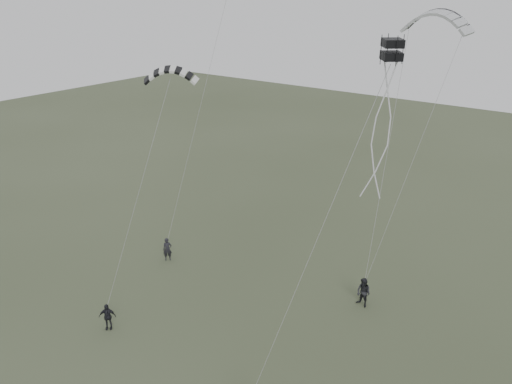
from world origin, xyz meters
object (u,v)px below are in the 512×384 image
Objects in this scene: flyer_center at (107,317)px; kite_striped at (170,69)px; flyer_left at (167,249)px; kite_pale_large at (437,12)px; kite_box at (392,49)px; flyer_right at (363,293)px.

flyer_center is 0.55× the size of kite_striped.
flyer_left is 13.81m from kite_striped.
kite_pale_large is 5.77× the size of kite_box.
flyer_center is at bearing -115.72° from kite_pale_large.
kite_striped is 14.33m from kite_box.
kite_pale_large is 15.58m from kite_striped.
flyer_center is at bearing -129.77° from kite_striped.
flyer_left is 23.39m from kite_pale_large.
flyer_center is 25.79m from kite_pale_large.
kite_pale_large is (0.52, 5.59, 16.12)m from flyer_right.
kite_box is at bearing -69.01° from kite_pale_large.
flyer_right is at bearing -11.50° from kite_striped.
flyer_left is 2.38× the size of kite_box.
flyer_left is at bearing 70.53° from flyer_center.
kite_box reaches higher than flyer_left.
kite_pale_large reaches higher than kite_striped.
flyer_center is (-10.92, -10.85, -0.14)m from flyer_right.
flyer_right is 17.56m from kite_box.
kite_pale_large reaches higher than flyer_right.
flyer_right reaches higher than flyer_left.
flyer_right is at bearing 4.32° from flyer_center.
kite_striped is (-11.11, -10.53, -2.92)m from kite_pale_large.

